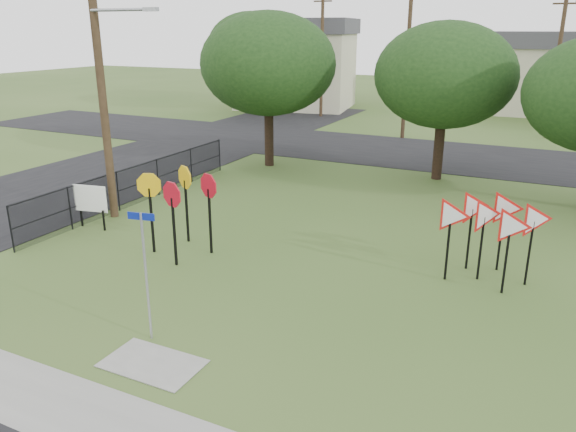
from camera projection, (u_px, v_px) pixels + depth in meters
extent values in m
plane|color=#34501E|center=(217.00, 313.00, 13.41)|extent=(140.00, 140.00, 0.00)
cube|color=gray|center=(86.00, 416.00, 9.83)|extent=(30.00, 1.60, 0.02)
cube|color=black|center=(120.00, 170.00, 26.92)|extent=(8.00, 50.00, 0.02)
cube|color=black|center=(419.00, 153.00, 30.43)|extent=(60.00, 8.00, 0.02)
cube|color=gray|center=(152.00, 364.00, 11.36)|extent=(2.00, 1.20, 0.02)
cylinder|color=#9EA0A7|center=(146.00, 278.00, 11.85)|extent=(0.06, 0.06, 2.90)
cube|color=navy|center=(141.00, 216.00, 11.41)|extent=(0.59, 0.14, 0.15)
cube|color=black|center=(210.00, 222.00, 16.66)|extent=(0.06, 0.06, 2.01)
cube|color=black|center=(174.00, 232.00, 15.80)|extent=(0.06, 0.06, 2.01)
cube|color=black|center=(152.00, 221.00, 16.73)|extent=(0.06, 0.06, 2.01)
cube|color=black|center=(187.00, 211.00, 17.59)|extent=(0.06, 0.06, 2.01)
cube|color=black|center=(448.00, 249.00, 14.92)|extent=(0.06, 0.06, 1.78)
cube|color=black|center=(481.00, 249.00, 14.93)|extent=(0.06, 0.06, 1.78)
cube|color=black|center=(506.00, 261.00, 14.14)|extent=(0.06, 0.06, 1.78)
cube|color=black|center=(469.00, 239.00, 15.60)|extent=(0.06, 0.06, 1.78)
cube|color=black|center=(500.00, 240.00, 15.52)|extent=(0.06, 0.06, 1.78)
cube|color=black|center=(529.00, 253.00, 14.60)|extent=(0.06, 0.06, 1.78)
cube|color=black|center=(81.00, 216.00, 19.17)|extent=(0.05, 0.05, 0.70)
cube|color=black|center=(104.00, 221.00, 18.75)|extent=(0.05, 0.05, 0.70)
cube|color=white|center=(90.00, 198.00, 18.73)|extent=(1.19, 0.27, 0.90)
cylinder|color=#45321F|center=(100.00, 74.00, 18.69)|extent=(0.28, 0.28, 10.00)
cylinder|color=#9EA0A7|center=(120.00, 10.00, 17.47)|extent=(2.40, 0.10, 0.10)
cube|color=#9EA0A7|center=(151.00, 9.00, 16.96)|extent=(0.50, 0.18, 0.12)
cylinder|color=#45321F|center=(407.00, 63.00, 33.24)|extent=(0.24, 0.24, 9.00)
cylinder|color=#45321F|center=(556.00, 67.00, 33.39)|extent=(0.24, 0.24, 8.50)
cube|color=#45321F|center=(566.00, 3.00, 32.26)|extent=(1.40, 0.10, 0.10)
cylinder|color=#45321F|center=(322.00, 56.00, 41.68)|extent=(0.24, 0.24, 9.00)
cube|color=#45321F|center=(323.00, 1.00, 40.47)|extent=(1.40, 0.10, 0.10)
cylinder|color=black|center=(11.00, 229.00, 16.76)|extent=(0.05, 0.05, 1.50)
cylinder|color=black|center=(70.00, 208.00, 18.72)|extent=(0.05, 0.05, 1.50)
cylinder|color=black|center=(118.00, 191.00, 20.68)|extent=(0.05, 0.05, 1.50)
cylinder|color=black|center=(158.00, 177.00, 22.63)|extent=(0.05, 0.05, 1.50)
cylinder|color=black|center=(191.00, 165.00, 24.59)|extent=(0.05, 0.05, 1.50)
cylinder|color=black|center=(220.00, 155.00, 26.55)|extent=(0.05, 0.05, 1.50)
cube|color=black|center=(137.00, 166.00, 21.43)|extent=(0.03, 11.50, 0.03)
cube|color=black|center=(139.00, 184.00, 21.66)|extent=(0.03, 11.50, 0.03)
cube|color=black|center=(139.00, 184.00, 21.66)|extent=(0.01, 11.50, 1.50)
cube|color=beige|center=(296.00, 71.00, 47.23)|extent=(10.08, 8.46, 6.00)
cube|color=#414045|center=(296.00, 26.00, 46.09)|extent=(10.58, 8.88, 1.20)
cube|color=beige|center=(531.00, 80.00, 45.00)|extent=(8.00, 8.00, 5.00)
cube|color=#414045|center=(536.00, 40.00, 44.01)|extent=(8.40, 8.40, 1.20)
cylinder|color=black|center=(269.00, 139.00, 27.41)|extent=(0.44, 0.44, 2.62)
ellipsoid|color=black|center=(268.00, 64.00, 26.28)|extent=(6.40, 6.40, 4.80)
cylinder|color=black|center=(438.00, 152.00, 24.95)|extent=(0.44, 0.44, 2.45)
ellipsoid|color=black|center=(445.00, 75.00, 23.89)|extent=(6.00, 6.00, 4.50)
cylinder|color=black|center=(252.00, 94.00, 45.17)|extent=(0.44, 0.44, 2.80)
ellipsoid|color=black|center=(251.00, 45.00, 43.97)|extent=(6.80, 6.80, 5.10)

